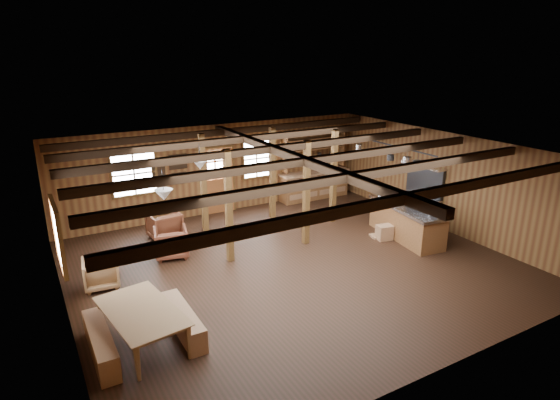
% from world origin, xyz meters
% --- Properties ---
extents(room, '(10.04, 9.04, 2.84)m').
position_xyz_m(room, '(0.00, 0.00, 1.40)').
color(room, black).
rests_on(room, ground).
extents(ceiling_joists, '(9.80, 8.82, 0.18)m').
position_xyz_m(ceiling_joists, '(0.00, 0.18, 2.68)').
color(ceiling_joists, black).
rests_on(ceiling_joists, ceiling).
extents(timber_posts, '(3.95, 2.35, 2.80)m').
position_xyz_m(timber_posts, '(0.52, 2.08, 1.40)').
color(timber_posts, '#462D14').
rests_on(timber_posts, floor).
extents(back_door, '(1.02, 0.08, 2.15)m').
position_xyz_m(back_door, '(0.00, 4.45, 0.88)').
color(back_door, brown).
rests_on(back_door, floor).
extents(window_back_left, '(1.32, 0.06, 1.32)m').
position_xyz_m(window_back_left, '(-2.60, 4.46, 1.60)').
color(window_back_left, white).
rests_on(window_back_left, wall_back).
extents(window_back_right, '(1.02, 0.06, 1.32)m').
position_xyz_m(window_back_right, '(1.30, 4.46, 1.60)').
color(window_back_right, white).
rests_on(window_back_right, wall_back).
extents(window_left, '(0.14, 1.24, 1.32)m').
position_xyz_m(window_left, '(-4.96, 0.50, 1.60)').
color(window_left, white).
rests_on(window_left, wall_back).
extents(notice_boards, '(1.08, 0.03, 0.90)m').
position_xyz_m(notice_boards, '(-1.50, 4.46, 1.64)').
color(notice_boards, beige).
rests_on(notice_boards, wall_back).
extents(back_counter, '(2.55, 0.60, 2.45)m').
position_xyz_m(back_counter, '(3.40, 4.20, 0.60)').
color(back_counter, brown).
rests_on(back_counter, floor).
extents(pendant_lamps, '(1.86, 2.36, 0.66)m').
position_xyz_m(pendant_lamps, '(-2.25, 1.00, 2.25)').
color(pendant_lamps, '#2A2A2C').
rests_on(pendant_lamps, ceiling).
extents(pot_rack, '(0.38, 3.00, 0.44)m').
position_xyz_m(pot_rack, '(3.24, 0.22, 2.30)').
color(pot_rack, '#2A2A2C').
rests_on(pot_rack, ceiling).
extents(kitchen_island, '(1.21, 2.60, 1.20)m').
position_xyz_m(kitchen_island, '(3.60, -0.06, 0.48)').
color(kitchen_island, brown).
rests_on(kitchen_island, floor).
extents(step_stool, '(0.51, 0.41, 0.41)m').
position_xyz_m(step_stool, '(3.00, 0.13, 0.21)').
color(step_stool, '#976644').
rests_on(step_stool, floor).
extents(commercial_range, '(0.77, 1.45, 1.79)m').
position_xyz_m(commercial_range, '(4.65, 0.62, 0.59)').
color(commercial_range, '#2A2A2C').
rests_on(commercial_range, floor).
extents(dining_table, '(1.35, 2.07, 0.68)m').
position_xyz_m(dining_table, '(-3.90, -1.39, 0.34)').
color(dining_table, olive).
rests_on(dining_table, floor).
extents(bench_wall, '(0.32, 1.73, 0.47)m').
position_xyz_m(bench_wall, '(-4.65, -1.39, 0.24)').
color(bench_wall, '#976644').
rests_on(bench_wall, floor).
extents(bench_aisle, '(0.31, 1.68, 0.46)m').
position_xyz_m(bench_aisle, '(-3.20, -1.39, 0.23)').
color(bench_aisle, '#976644').
rests_on(bench_aisle, floor).
extents(armchair_a, '(0.88, 0.90, 0.75)m').
position_xyz_m(armchair_a, '(-2.19, 3.20, 0.38)').
color(armchair_a, brown).
rests_on(armchair_a, floor).
extents(armchair_b, '(0.95, 0.97, 0.74)m').
position_xyz_m(armchair_b, '(-2.39, 1.95, 0.37)').
color(armchair_b, '#5E2C1C').
rests_on(armchair_b, floor).
extents(armchair_c, '(0.80, 0.82, 0.68)m').
position_xyz_m(armchair_c, '(-4.20, 1.17, 0.34)').
color(armchair_c, olive).
rests_on(armchair_c, floor).
extents(counter_pot, '(0.31, 0.31, 0.19)m').
position_xyz_m(counter_pot, '(3.62, 0.94, 1.03)').
color(counter_pot, silver).
rests_on(counter_pot, kitchen_island).
extents(bowl, '(0.36, 0.36, 0.07)m').
position_xyz_m(bowl, '(3.54, 0.26, 0.97)').
color(bowl, silver).
rests_on(bowl, kitchen_island).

